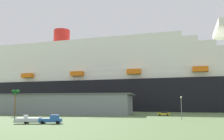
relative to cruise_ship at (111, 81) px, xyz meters
The scene contains 9 objects.
ground_plane 49.64m from the cruise_ship, 81.39° to the right, with size 600.00×600.00×0.00m, color #567042.
cruise_ship is the anchor object (origin of this frame).
terminal_building 56.95m from the cruise_ship, 103.85° to the right, with size 68.89×21.85×8.98m.
pickup_truck 101.55m from the cruise_ship, 86.52° to the right, with size 5.91×3.29×2.20m.
small_boat_on_trailer 102.56m from the cruise_ship, 89.35° to the right, with size 8.41×3.51×2.15m.
palm_tree 73.68m from the cruise_ship, 109.80° to the right, with size 3.64×3.60×10.48m.
street_lamp 89.70m from the cruise_ship, 63.93° to the right, with size 0.56×0.56×7.13m.
parked_car_yellow_taxi 68.23m from the cruise_ship, 59.19° to the right, with size 4.99×2.61×1.58m.
parked_car_red_hatchback 72.26m from the cruise_ship, 121.81° to the right, with size 4.74×2.67×1.58m.
Camera 1 is at (26.67, -82.14, 5.38)m, focal length 39.23 mm.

